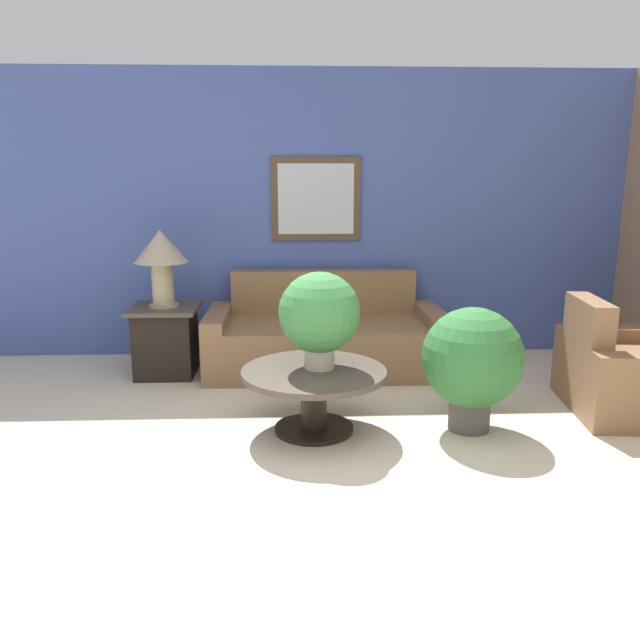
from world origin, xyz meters
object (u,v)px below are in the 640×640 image
Objects in this scene: couch_main at (325,339)px; armchair at (632,375)px; table_lamp at (161,254)px; side_table at (166,340)px; potted_plant_floor at (472,361)px; coffee_table at (314,387)px; potted_plant_on_table at (319,315)px.

armchair is (2.14, -1.12, 0.00)m from couch_main.
side_table is at bearing -90.00° from table_lamp.
armchair is 1.63× the size of table_lamp.
potted_plant_floor is at bearing -29.81° from table_lamp.
table_lamp is at bearing 133.66° from coffee_table.
coffee_table is at bearing -132.39° from potted_plant_on_table.
side_table is 2.61m from potted_plant_floor.
table_lamp is 2.66m from potted_plant_floor.
table_lamp is at bearing 135.49° from potted_plant_on_table.
side_table reaches higher than coffee_table.
table_lamp is at bearing 80.04° from armchair.
side_table is at bearing 80.04° from armchair.
coffee_table is 1.49× the size of potted_plant_on_table.
side_table is at bearing 135.49° from potted_plant_on_table.
table_lamp is (-1.22, 1.28, 0.73)m from coffee_table.
armchair is 1.25× the size of potted_plant_floor.
couch_main is at bearing 4.68° from side_table.
coffee_table is 1.49× the size of table_lamp.
side_table is 0.73m from table_lamp.
potted_plant_floor is at bearing -57.52° from couch_main.
potted_plant_floor is (-1.25, -0.28, 0.21)m from armchair.
armchair is 3.65m from side_table.
table_lamp is 1.78m from potted_plant_on_table.
side_table is (-3.51, 1.01, 0.03)m from armchair.
potted_plant_floor reaches higher than coffee_table.
table_lamp is 0.77× the size of potted_plant_floor.
couch_main is 1.40m from coffee_table.
couch_main is 3.19× the size of potted_plant_on_table.
potted_plant_on_table is (0.04, 0.04, 0.48)m from coffee_table.
table_lamp reaches higher than coffee_table.
couch_main reaches higher than side_table.
coffee_table is at bearing -46.34° from side_table.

